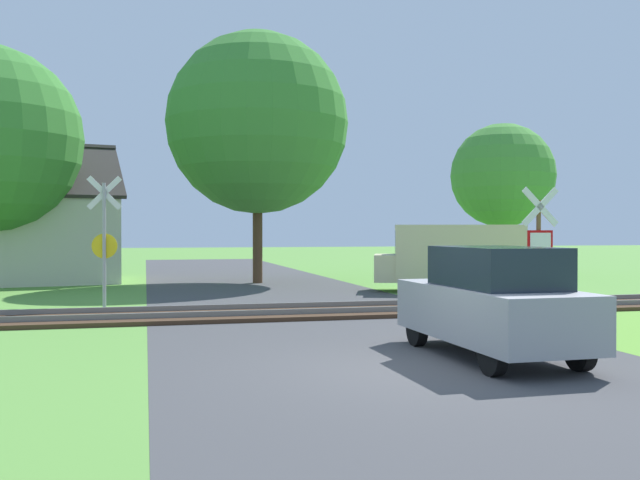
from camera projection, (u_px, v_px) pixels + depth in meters
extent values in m
plane|color=#5B933D|center=(419.00, 369.00, 10.45)|extent=(160.00, 160.00, 0.00)
cube|color=#424244|center=(376.00, 347.00, 12.40)|extent=(7.73, 80.00, 0.01)
cube|color=#422D1E|center=(310.00, 312.00, 17.35)|extent=(60.00, 2.60, 0.10)
cube|color=slate|center=(304.00, 305.00, 18.05)|extent=(60.00, 0.08, 0.12)
cube|color=slate|center=(317.00, 311.00, 16.65)|extent=(60.00, 0.08, 0.12)
cylinder|color=brown|center=(538.00, 262.00, 15.72)|extent=(0.10, 0.10, 2.71)
cube|color=red|center=(540.00, 244.00, 15.65)|extent=(0.60, 0.05, 0.60)
cube|color=white|center=(541.00, 244.00, 15.63)|extent=(0.49, 0.03, 0.49)
cube|color=white|center=(540.00, 207.00, 15.64)|extent=(0.88, 0.06, 0.88)
cube|color=white|center=(540.00, 207.00, 15.64)|extent=(0.88, 0.06, 0.88)
cylinder|color=#9E9EA5|center=(104.00, 247.00, 18.12)|extent=(0.09, 0.09, 3.26)
cube|color=white|center=(104.00, 193.00, 18.16)|extent=(0.88, 0.11, 0.88)
cube|color=white|center=(104.00, 193.00, 18.16)|extent=(0.88, 0.11, 0.88)
cylinder|color=yellow|center=(105.00, 246.00, 18.18)|extent=(0.64, 0.09, 0.64)
cube|color=beige|center=(14.00, 239.00, 28.07)|extent=(8.31, 6.74, 3.42)
cube|color=#332D2D|center=(14.00, 168.00, 26.78)|extent=(8.25, 4.48, 2.35)
cube|color=#332D2D|center=(13.00, 173.00, 29.28)|extent=(8.25, 4.48, 2.35)
cube|color=brown|center=(68.00, 167.00, 28.87)|extent=(0.58, 0.58, 1.10)
cylinder|color=#513823|center=(258.00, 237.00, 27.86)|extent=(0.38, 0.38, 3.60)
sphere|color=#3D8433|center=(257.00, 123.00, 27.80)|extent=(7.09, 7.09, 7.09)
cylinder|color=#513823|center=(502.00, 244.00, 33.14)|extent=(0.32, 0.32, 2.83)
sphere|color=#478E38|center=(503.00, 175.00, 33.10)|extent=(4.81, 4.81, 4.81)
cube|color=beige|center=(458.00, 253.00, 23.88)|extent=(4.59, 3.18, 1.90)
cube|color=beige|center=(385.00, 268.00, 24.12)|extent=(1.26, 1.93, 0.90)
cube|color=#19232D|center=(396.00, 243.00, 24.07)|extent=(0.57, 1.54, 0.85)
cube|color=navy|center=(455.00, 262.00, 24.83)|extent=(3.57, 1.25, 0.16)
cylinder|color=black|center=(414.00, 280.00, 24.80)|extent=(0.70, 0.39, 0.68)
cylinder|color=black|center=(416.00, 283.00, 23.25)|extent=(0.70, 0.39, 0.68)
cylinder|color=black|center=(498.00, 280.00, 24.53)|extent=(0.70, 0.39, 0.68)
cylinder|color=black|center=(505.00, 283.00, 22.98)|extent=(0.70, 0.39, 0.68)
cube|color=#99999E|center=(490.00, 313.00, 11.43)|extent=(1.72, 4.03, 0.84)
cube|color=#19232D|center=(497.00, 267.00, 11.23)|extent=(1.44, 2.23, 0.64)
cylinder|color=black|center=(489.00, 326.00, 12.93)|extent=(0.19, 0.60, 0.60)
cylinder|color=black|center=(417.00, 329.00, 12.57)|extent=(0.19, 0.60, 0.60)
cylinder|color=black|center=(580.00, 350.00, 10.30)|extent=(0.19, 0.60, 0.60)
cylinder|color=black|center=(493.00, 355.00, 9.94)|extent=(0.19, 0.60, 0.60)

